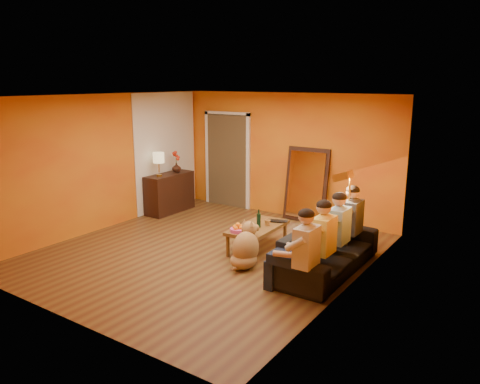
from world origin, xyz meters
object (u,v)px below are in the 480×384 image
Objects in this scene: mirror_frame at (306,185)px; table_lamp at (159,164)px; person_far_left at (306,254)px; vase at (176,168)px; floor_lamp at (348,218)px; person_mid_left at (324,242)px; person_far_right at (352,223)px; wine_bottle at (259,218)px; sofa at (327,250)px; dog at (246,245)px; tumbler at (267,223)px; person_mid_right at (339,232)px; sideboard at (170,193)px; coffee_table at (258,238)px; laptop at (277,222)px.

table_lamp is (-2.79, -1.38, 0.34)m from mirror_frame.
vase is (-4.37, 2.36, 0.34)m from person_far_left.
floor_lamp is 1.18× the size of person_mid_left.
person_far_right is at bearing -2.10° from table_lamp.
table_lamp is at bearing 166.74° from wine_bottle.
floor_lamp is 6.93× the size of vase.
mirror_frame reaches higher than sofa.
mirror_frame is 1.25× the size of person_mid_left.
table_lamp is 0.70× the size of dog.
wine_bottle is 2.86× the size of tumbler.
vase is at bearing 157.50° from person_mid_left.
mirror_frame is 14.01× the size of tumbler.
table_lamp is 0.42× the size of person_mid_right.
dog is at bearing -173.14° from person_mid_left.
mirror_frame is 2.27m from floor_lamp.
sofa is 0.33m from person_mid_right.
vase is at bearing 160.37° from tumbler.
person_mid_left is at bearing -21.60° from wine_bottle.
wine_bottle is (-1.44, 0.57, -0.03)m from person_mid_left.
sideboard is 4.39m from floor_lamp.
person_mid_right reaches higher than coffee_table.
mirror_frame is at bearing 26.32° from table_lamp.
dog is (-1.10, -0.60, 0.04)m from sofa.
person_far_right is (1.49, 0.48, 0.40)m from coffee_table.
person_far_right is (4.37, -0.16, -0.49)m from table_lamp.
dog is 0.60× the size of person_mid_left.
table_lamp is 2.46× the size of vase.
person_mid_right is at bearing -52.43° from sofa.
person_far_left is at bearing -90.00° from person_mid_left.
sofa is at bearing -10.82° from table_lamp.
dog is at bearing -28.51° from sideboard.
mirror_frame is 2.84m from dog.
dog is at bearing -80.81° from tumbler.
person_far_left is at bearing -90.00° from person_mid_right.
mirror_frame is 3.01m from sideboard.
tumbler is at bearing 42.84° from coffee_table.
mirror_frame is at bearing 120.90° from person_mid_left.
person_mid_right is (0.03, -0.43, -0.11)m from floor_lamp.
person_far_left is 0.55m from person_mid_left.
vase is at bearing 155.38° from coffee_table.
person_mid_left is 1.56m from tumbler.
person_mid_right is at bearing -0.80° from wine_bottle.
floor_lamp reaches higher than wine_bottle.
dog reaches higher than tumbler.
mirror_frame is 1.25× the size of person_far_left.
person_far_right is (4.37, -0.46, 0.18)m from sideboard.
floor_lamp is 0.45m from person_mid_right.
table_lamp reaches higher than sideboard.
coffee_table is 1.00× the size of person_mid_left.
laptop is 3.22m from vase.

